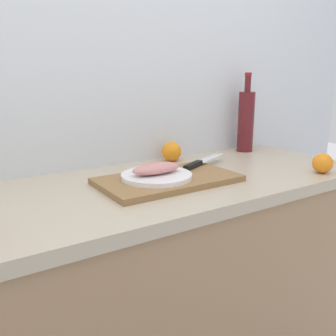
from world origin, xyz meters
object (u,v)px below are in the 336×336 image
at_px(orange_0, 172,152).
at_px(fish_fillet, 157,168).
at_px(white_plate, 157,176).
at_px(cutting_board, 168,180).
at_px(wine_bottle, 246,120).
at_px(chef_knife, 200,163).

bearing_deg(orange_0, fish_fillet, -132.07).
bearing_deg(orange_0, white_plate, -132.07).
xyz_separation_m(cutting_board, wine_bottle, (0.59, 0.25, 0.14)).
bearing_deg(chef_knife, cutting_board, 176.09).
height_order(fish_fillet, orange_0, orange_0).
bearing_deg(fish_fillet, chef_knife, 16.37).
bearing_deg(wine_bottle, fish_fillet, -159.35).
bearing_deg(fish_fillet, wine_bottle, 20.65).
xyz_separation_m(chef_knife, wine_bottle, (0.40, 0.17, 0.12)).
distance_m(fish_fillet, orange_0, 0.33).
xyz_separation_m(fish_fillet, wine_bottle, (0.63, 0.24, 0.09)).
distance_m(cutting_board, fish_fillet, 0.06).
distance_m(wine_bottle, orange_0, 0.42).
height_order(chef_knife, wine_bottle, wine_bottle).
bearing_deg(cutting_board, wine_bottle, 22.48).
height_order(white_plate, fish_fillet, fish_fillet).
xyz_separation_m(white_plate, chef_knife, (0.23, 0.07, 0.00)).
bearing_deg(wine_bottle, white_plate, -159.35).
bearing_deg(white_plate, wine_bottle, 20.65).
xyz_separation_m(chef_knife, orange_0, (-0.01, 0.18, 0.01)).
xyz_separation_m(white_plate, orange_0, (0.22, 0.25, 0.01)).
height_order(cutting_board, orange_0, orange_0).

